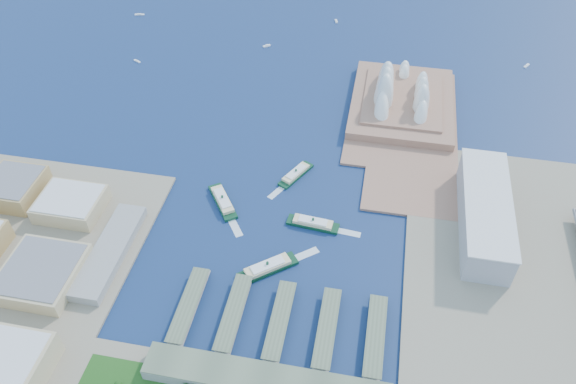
% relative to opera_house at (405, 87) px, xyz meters
% --- Properties ---
extents(ground, '(3000.00, 3000.00, 0.00)m').
position_rel_opera_house_xyz_m(ground, '(-105.00, -280.00, -32.00)').
color(ground, '#0F214A').
rests_on(ground, ground).
extents(east_land, '(240.00, 500.00, 3.00)m').
position_rel_opera_house_xyz_m(east_land, '(135.00, -330.00, -30.50)').
color(east_land, gray).
rests_on(east_land, ground).
extents(peninsula, '(135.00, 220.00, 3.00)m').
position_rel_opera_house_xyz_m(peninsula, '(2.50, -20.00, -30.50)').
color(peninsula, '#956851').
rests_on(peninsula, ground).
extents(opera_house, '(134.00, 180.00, 58.00)m').
position_rel_opera_house_xyz_m(opera_house, '(0.00, 0.00, 0.00)').
color(opera_house, white).
rests_on(opera_house, peninsula).
extents(toaster_building, '(45.00, 155.00, 35.00)m').
position_rel_opera_house_xyz_m(toaster_building, '(90.00, -200.00, -11.50)').
color(toaster_building, '#939398').
rests_on(toaster_building, east_land).
extents(west_buildings, '(200.00, 280.00, 27.00)m').
position_rel_opera_house_xyz_m(west_buildings, '(-355.00, -350.00, -15.50)').
color(west_buildings, '#A48752').
rests_on(west_buildings, west_land).
extents(ferry_wharves, '(184.00, 90.00, 9.30)m').
position_rel_opera_house_xyz_m(ferry_wharves, '(-91.00, -355.00, -27.35)').
color(ferry_wharves, '#546149').
rests_on(ferry_wharves, ground).
extents(terminal_building, '(200.00, 28.00, 12.00)m').
position_rel_opera_house_xyz_m(terminal_building, '(-90.00, -415.00, -23.00)').
color(terminal_building, gray).
rests_on(terminal_building, south_land).
extents(ferry_a, '(44.63, 55.52, 10.85)m').
position_rel_opera_house_xyz_m(ferry_a, '(-182.27, -216.61, -26.57)').
color(ferry_a, '#0D371F').
rests_on(ferry_a, ground).
extents(ferry_b, '(35.20, 51.05, 9.62)m').
position_rel_opera_house_xyz_m(ferry_b, '(-112.16, -158.34, -27.19)').
color(ferry_b, '#0D371F').
rests_on(ferry_b, ground).
extents(ferry_c, '(56.72, 49.66, 11.41)m').
position_rel_opera_house_xyz_m(ferry_c, '(-114.71, -297.14, -26.30)').
color(ferry_c, '#0D371F').
rests_on(ferry_c, ground).
extents(ferry_d, '(55.60, 18.63, 10.32)m').
position_rel_opera_house_xyz_m(ferry_d, '(-81.07, -230.76, -26.84)').
color(ferry_d, '#0D371F').
rests_on(ferry_d, ground).
extents(boat_a, '(12.16, 8.23, 2.34)m').
position_rel_opera_house_xyz_m(boat_a, '(-385.29, 43.56, -30.83)').
color(boat_a, white).
rests_on(boat_a, ground).
extents(boat_b, '(11.45, 10.31, 3.10)m').
position_rel_opera_house_xyz_m(boat_b, '(-208.17, 122.19, -30.45)').
color(boat_b, white).
rests_on(boat_b, ground).
extents(boat_c, '(9.85, 12.45, 2.81)m').
position_rel_opera_house_xyz_m(boat_c, '(173.64, 137.60, -30.60)').
color(boat_c, white).
rests_on(boat_c, ground).
extents(boat_d, '(15.94, 6.40, 2.63)m').
position_rel_opera_house_xyz_m(boat_d, '(-437.42, 183.69, -30.69)').
color(boat_d, white).
rests_on(boat_d, ground).
extents(boat_e, '(6.40, 11.87, 2.78)m').
position_rel_opera_house_xyz_m(boat_e, '(-114.61, 222.07, -30.61)').
color(boat_e, white).
rests_on(boat_e, ground).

